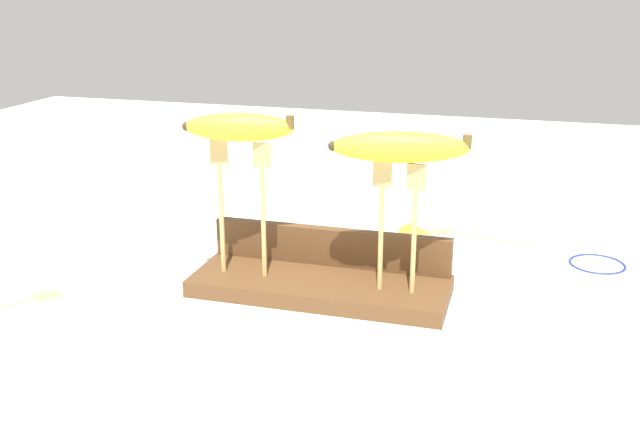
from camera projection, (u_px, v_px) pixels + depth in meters
ground_plane at (320, 294)px, 1.10m from camera, size 3.00×3.00×0.00m
wooden_board at (320, 286)px, 1.09m from camera, size 0.38×0.14×0.02m
board_backstop at (331, 246)px, 1.13m from camera, size 0.37×0.02×0.06m
fork_stand_left at (242, 197)px, 1.07m from camera, size 0.09×0.01×0.20m
fork_stand_right at (398, 216)px, 1.01m from camera, size 0.07×0.01×0.18m
banana_raised_left at (239, 127)px, 1.04m from camera, size 0.16×0.07×0.04m
banana_raised_right at (400, 147)px, 0.98m from camera, size 0.19×0.08×0.04m
fork_fallen_near at (469, 234)px, 1.34m from camera, size 0.19×0.05×0.01m
fork_fallen_far at (16, 302)px, 1.06m from camera, size 0.12×0.15×0.01m
banana_chunk_near at (434, 265)px, 1.15m from camera, size 0.06×0.06×0.04m
banana_chunk_far at (416, 240)px, 1.26m from camera, size 0.07×0.07×0.04m
wire_coil at (597, 263)px, 1.21m from camera, size 0.09×0.09×0.00m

